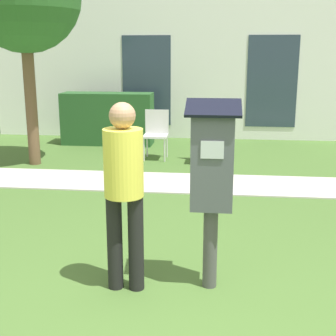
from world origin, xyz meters
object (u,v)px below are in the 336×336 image
Objects in this scene: parking_meter at (212,171)px; outdoor_chair_left at (156,130)px; person_standing at (124,183)px; outdoor_chair_middle at (207,133)px.

parking_meter is 1.77× the size of outdoor_chair_left.
parking_meter is at bearing 8.49° from person_standing.
parking_meter is at bearing -80.31° from outdoor_chair_left.
outdoor_chair_left and outdoor_chair_middle have the same top height.
person_standing reaches higher than outdoor_chair_left.
outdoor_chair_middle is at bearing -16.15° from outdoor_chair_left.
outdoor_chair_left is 0.97m from outdoor_chair_middle.
parking_meter is at bearing -101.94° from outdoor_chair_middle.
parking_meter is 5.00m from outdoor_chair_left.
parking_meter is 4.67m from outdoor_chair_middle.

